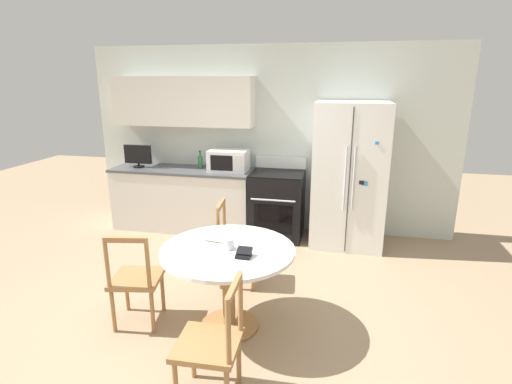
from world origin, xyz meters
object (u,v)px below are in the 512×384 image
object	(u,v)px
counter_bottle	(200,161)
wallet	(244,254)
dining_chair_near	(212,344)
candle_glass	(229,244)
dining_chair_left	(136,279)
refrigerator	(349,176)
countertop_tv	(138,155)
microwave	(229,161)
dining_chair_far	(236,245)
oven_range	(277,204)

from	to	relation	value
counter_bottle	wallet	world-z (taller)	counter_bottle
dining_chair_near	candle_glass	xyz separation A→B (m)	(-0.11, 0.82, 0.37)
counter_bottle	dining_chair_left	bearing A→B (deg)	-83.83
refrigerator	dining_chair_near	distance (m)	3.16
dining_chair_near	wallet	xyz separation A→B (m)	(0.05, 0.70, 0.35)
counter_bottle	wallet	xyz separation A→B (m)	(1.26, -2.48, -0.21)
countertop_tv	microwave	bearing A→B (deg)	1.55
dining_chair_near	dining_chair_left	xyz separation A→B (m)	(-0.94, 0.71, 0.00)
dining_chair_near	wallet	bearing A→B (deg)	-6.25
dining_chair_far	candle_glass	size ratio (longest dim) A/B	9.46
refrigerator	dining_chair_far	size ratio (longest dim) A/B	2.08
dining_chair_left	candle_glass	bearing A→B (deg)	-3.33
refrigerator	dining_chair_left	bearing A→B (deg)	-128.71
dining_chair_far	countertop_tv	bearing A→B (deg)	-133.39
refrigerator	counter_bottle	distance (m)	2.10
refrigerator	counter_bottle	size ratio (longest dim) A/B	7.45
dining_chair_near	candle_glass	size ratio (longest dim) A/B	9.46
dining_chair_near	dining_chair_far	distance (m)	1.67
microwave	countertop_tv	size ratio (longest dim) A/B	1.32
dining_chair_near	candle_glass	world-z (taller)	dining_chair_near
refrigerator	oven_range	size ratio (longest dim) A/B	1.73
dining_chair_left	wallet	distance (m)	1.06
dining_chair_left	candle_glass	distance (m)	0.91
refrigerator	countertop_tv	xyz separation A→B (m)	(-2.99, 0.04, 0.14)
countertop_tv	dining_chair_near	xyz separation A→B (m)	(2.11, -3.03, -0.64)
microwave	wallet	xyz separation A→B (m)	(0.80, -2.38, -0.26)
oven_range	countertop_tv	size ratio (longest dim) A/B	2.67
dining_chair_left	dining_chair_near	bearing A→B (deg)	-47.62
dining_chair_near	countertop_tv	bearing A→B (deg)	32.75
oven_range	microwave	world-z (taller)	microwave
counter_bottle	dining_chair_near	xyz separation A→B (m)	(1.21, -3.18, -0.56)
microwave	counter_bottle	world-z (taller)	microwave
countertop_tv	dining_chair_near	bearing A→B (deg)	-55.23
microwave	countertop_tv	world-z (taller)	countertop_tv
refrigerator	candle_glass	bearing A→B (deg)	-114.62
refrigerator	counter_bottle	xyz separation A→B (m)	(-2.09, 0.18, 0.06)
oven_range	microwave	distance (m)	0.91
refrigerator	dining_chair_left	distance (m)	2.97
refrigerator	dining_chair_near	size ratio (longest dim) A/B	2.08
dining_chair_far	dining_chair_left	xyz separation A→B (m)	(-0.67, -0.93, 0.00)
dining_chair_far	dining_chair_left	distance (m)	1.15
oven_range	dining_chair_far	size ratio (longest dim) A/B	1.20
microwave	dining_chair_near	distance (m)	3.22
refrigerator	microwave	distance (m)	1.64
refrigerator	candle_glass	world-z (taller)	refrigerator
dining_chair_far	dining_chair_left	size ratio (longest dim) A/B	1.00
oven_range	dining_chair_left	distance (m)	2.50
countertop_tv	dining_chair_far	distance (m)	2.39
oven_range	dining_chair_near	xyz separation A→B (m)	(0.06, -3.05, -0.03)
dining_chair_far	dining_chair_near	bearing A→B (deg)	3.04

